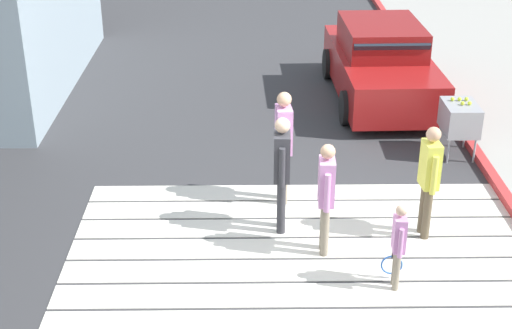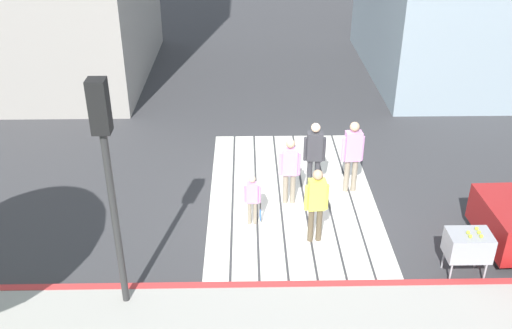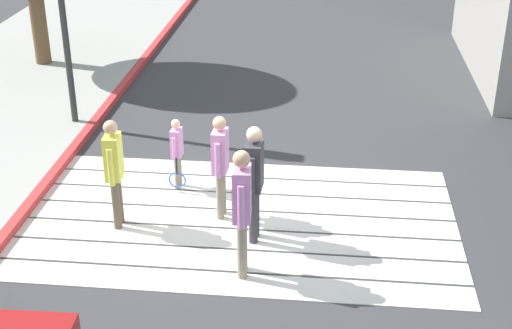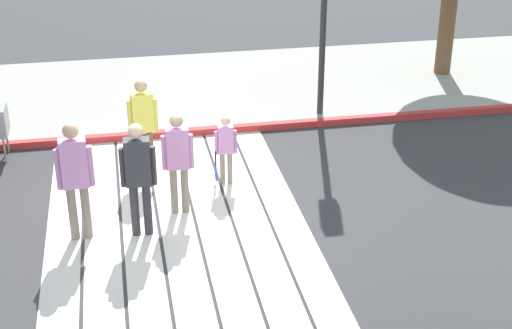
% 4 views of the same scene
% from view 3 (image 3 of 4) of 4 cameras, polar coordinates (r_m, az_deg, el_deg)
% --- Properties ---
extents(ground_plane, '(120.00, 120.00, 0.00)m').
position_cam_3_polar(ground_plane, '(10.88, -1.25, -4.36)').
color(ground_plane, '#38383A').
extents(crosswalk_stripes, '(6.40, 3.80, 0.01)m').
position_cam_3_polar(crosswalk_stripes, '(10.88, -1.25, -4.34)').
color(crosswalk_stripes, silver).
rests_on(crosswalk_stripes, ground).
extents(curb_painted, '(0.16, 40.00, 0.13)m').
position_cam_3_polar(curb_painted, '(11.67, -17.32, -3.05)').
color(curb_painted, '#BC3333').
rests_on(curb_painted, ground).
extents(pedestrian_adult_lead, '(0.24, 0.49, 1.67)m').
position_cam_3_polar(pedestrian_adult_lead, '(10.48, -11.06, -0.13)').
color(pedestrian_adult_lead, brown).
rests_on(pedestrian_adult_lead, ground).
extents(pedestrian_adult_trailing, '(0.24, 0.51, 1.74)m').
position_cam_3_polar(pedestrian_adult_trailing, '(9.92, -0.14, -0.91)').
color(pedestrian_adult_trailing, '#333338').
rests_on(pedestrian_adult_trailing, ground).
extents(pedestrian_adult_side, '(0.22, 0.48, 1.62)m').
position_cam_3_polar(pedestrian_adult_side, '(10.56, -2.81, 0.37)').
color(pedestrian_adult_side, gray).
rests_on(pedestrian_adult_side, ground).
extents(pedestrian_teen_behind, '(0.26, 0.52, 1.79)m').
position_cam_3_polar(pedestrian_teen_behind, '(9.15, -1.11, -3.17)').
color(pedestrian_teen_behind, gray).
rests_on(pedestrian_teen_behind, ground).
extents(pedestrian_child_with_racket, '(0.28, 0.38, 1.19)m').
position_cam_3_polar(pedestrian_child_with_racket, '(11.56, -6.21, 1.09)').
color(pedestrian_child_with_racket, gray).
rests_on(pedestrian_child_with_racket, ground).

